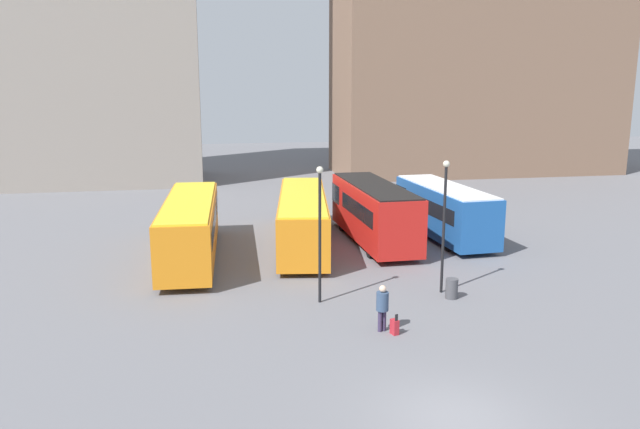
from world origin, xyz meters
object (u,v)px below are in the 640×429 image
trash_bin (452,289)px  traveler (382,304)px  bus_1 (303,217)px  bus_3 (444,209)px  suitcase (395,327)px  lamp_post_0 (320,224)px  lamp_post_1 (444,216)px  bus_0 (190,226)px  bus_2 (373,211)px

trash_bin → traveler: bearing=-143.3°
bus_1 → bus_3: bus_3 is taller
suitcase → lamp_post_0: 5.26m
suitcase → lamp_post_1: lamp_post_1 is taller
bus_1 → bus_3: 8.34m
lamp_post_1 → trash_bin: (0.14, -0.81, -2.94)m
bus_3 → suitcase: size_ratio=11.85×
suitcase → lamp_post_0: bearing=12.7°
bus_1 → trash_bin: size_ratio=14.90×
traveler → lamp_post_1: size_ratio=0.30×
bus_0 → trash_bin: bearing=-124.8°
bus_2 → suitcase: bearing=166.9°
traveler → trash_bin: bearing=-68.6°
traveler → trash_bin: (3.86, 2.88, -0.61)m
bus_2 → lamp_post_1: (0.57, -9.04, 1.56)m
lamp_post_0 → trash_bin: 6.26m
bus_1 → trash_bin: bus_1 is taller
bus_1 → bus_2: bearing=-82.6°
bus_1 → bus_2: bus_2 is taller
trash_bin → bus_1: bearing=115.5°
bus_1 → lamp_post_0: lamp_post_0 is taller
bus_1 → bus_3: bearing=-80.0°
bus_3 → suitcase: 15.20m
trash_bin → bus_2: bearing=94.1°
bus_2 → bus_3: size_ratio=1.06×
bus_0 → suitcase: size_ratio=14.83×
bus_3 → trash_bin: (-3.60, -10.12, -1.23)m
lamp_post_1 → lamp_post_0: bearing=-177.2°
lamp_post_0 → lamp_post_1: (5.38, 0.26, 0.04)m
bus_1 → lamp_post_1: 10.38m
bus_2 → traveler: 13.13m
bus_0 → lamp_post_0: (5.29, -7.77, 1.64)m
traveler → bus_0: bearing=16.5°
trash_bin → bus_0: bearing=142.4°
bus_0 → lamp_post_0: size_ratio=2.09×
lamp_post_0 → trash_bin: size_ratio=6.63×
bus_2 → suitcase: (-2.79, -13.09, -1.52)m
traveler → bus_1: bearing=-11.4°
traveler → lamp_post_1: bearing=-60.6°
suitcase → bus_2: bearing=-27.4°
bus_0 → traveler: size_ratio=6.77×
bus_2 → bus_0: bearing=97.5°
lamp_post_0 → trash_bin: lamp_post_0 is taller
bus_0 → bus_3: bus_0 is taller
bus_1 → lamp_post_0: bearing=-176.0°
bus_1 → traveler: bearing=-167.4°
bus_2 → lamp_post_1: 9.19m
bus_0 → bus_1: 6.29m
bus_3 → suitcase: (-7.10, -13.37, -1.38)m
traveler → lamp_post_1: (3.72, 3.68, 2.33)m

